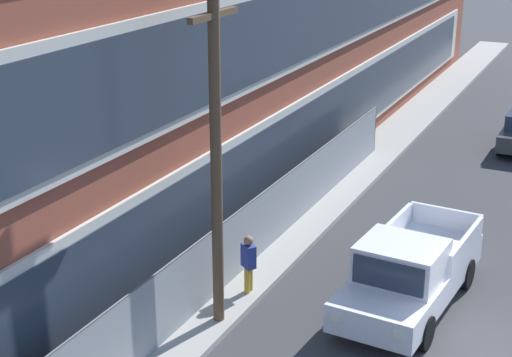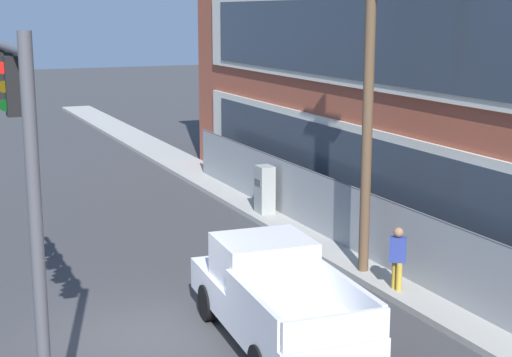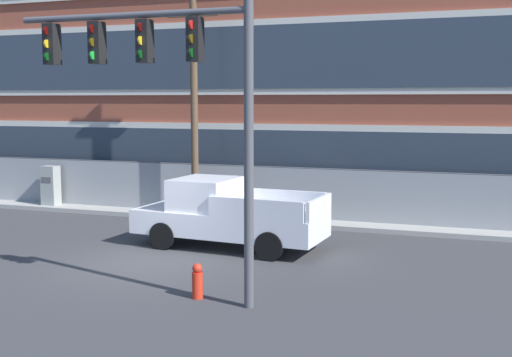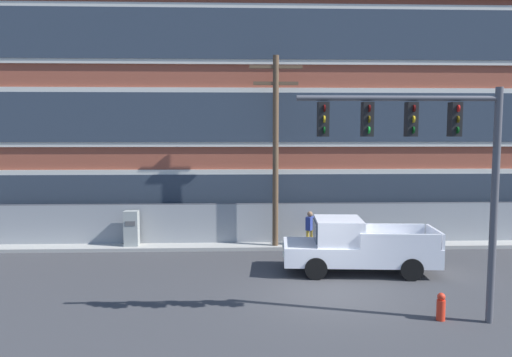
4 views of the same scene
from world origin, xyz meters
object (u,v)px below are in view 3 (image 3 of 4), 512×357
Objects in this scene: electrical_cabinet at (51,187)px; fire_hydrant at (197,281)px; pickup_truck_white at (225,215)px; traffic_signal_mast at (167,78)px; utility_pole_near_corner at (194,90)px; pedestrian_near_cabinet at (234,195)px.

electrical_cabinet reaches higher than fire_hydrant.
pickup_truck_white reaches higher than fire_hydrant.
utility_pole_near_corner reaches higher than traffic_signal_mast.
pedestrian_near_cabinet is at bearing -1.18° from utility_pole_near_corner.
electrical_cabinet is at bearing 139.71° from fire_hydrant.
pedestrian_near_cabinet is 2.17× the size of fire_hydrant.
pedestrian_near_cabinet is (-1.89, 8.78, -3.80)m from traffic_signal_mast.
utility_pole_near_corner is 4.02m from pedestrian_near_cabinet.
electrical_cabinet is at bearing 156.27° from pickup_truck_white.
traffic_signal_mast is 6.32m from pickup_truck_white.
pedestrian_near_cabinet is (1.54, -0.03, -3.71)m from utility_pole_near_corner.
pickup_truck_white is at bearing 98.23° from traffic_signal_mast.
utility_pole_near_corner is 10.41m from fire_hydrant.
fire_hydrant is at bearing -65.24° from utility_pole_near_corner.
pedestrian_near_cabinet is at bearing 105.82° from fire_hydrant.
pickup_truck_white is 4.98m from fire_hydrant.
utility_pole_near_corner is at bearing -1.61° from electrical_cabinet.
fire_hydrant is at bearing -74.18° from pedestrian_near_cabinet.
traffic_signal_mast reaches higher than electrical_cabinet.
traffic_signal_mast is 8.20× the size of fire_hydrant.
pickup_truck_white is 9.94m from electrical_cabinet.
electrical_cabinet is 13.59m from fire_hydrant.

